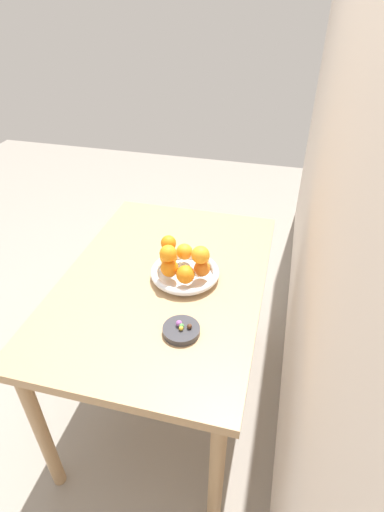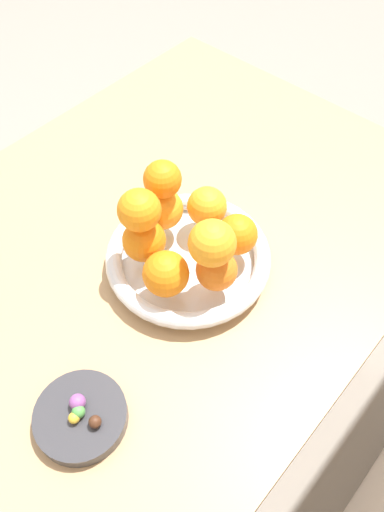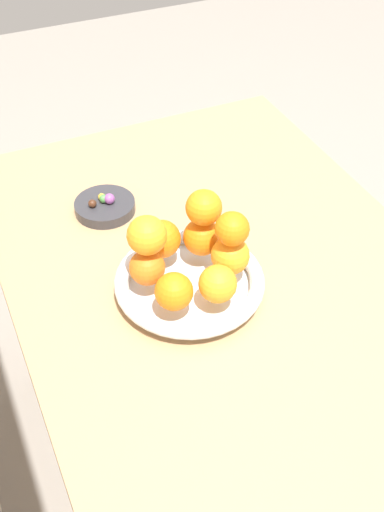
{
  "view_description": "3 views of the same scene",
  "coord_description": "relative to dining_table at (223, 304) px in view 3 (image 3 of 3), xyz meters",
  "views": [
    {
      "loc": [
        1.13,
        0.4,
        1.7
      ],
      "look_at": [
        0.01,
        0.12,
        0.87
      ],
      "focal_mm": 28.0,
      "sensor_mm": 36.0,
      "label": 1
    },
    {
      "loc": [
        0.33,
        0.4,
        1.39
      ],
      "look_at": [
        0.01,
        0.12,
        0.83
      ],
      "focal_mm": 35.0,
      "sensor_mm": 36.0,
      "label": 2
    },
    {
      "loc": [
        -0.75,
        0.4,
        1.54
      ],
      "look_at": [
        -0.04,
        0.08,
        0.84
      ],
      "focal_mm": 45.0,
      "sensor_mm": 36.0,
      "label": 3
    }
  ],
  "objects": [
    {
      "name": "ground_plane",
      "position": [
        0.0,
        0.0,
        -0.65
      ],
      "size": [
        6.0,
        6.0,
        0.0
      ],
      "primitive_type": "plane",
      "color": "gray"
    },
    {
      "name": "dining_table",
      "position": [
        0.0,
        0.0,
        0.0
      ],
      "size": [
        1.1,
        0.76,
        0.74
      ],
      "color": "tan",
      "rests_on": "ground_plane"
    },
    {
      "name": "fruit_bowl",
      "position": [
        -0.02,
        0.08,
        0.11
      ],
      "size": [
        0.26,
        0.26,
        0.04
      ],
      "color": "silver",
      "rests_on": "dining_table"
    },
    {
      "name": "candy_dish",
      "position": [
        0.26,
        0.14,
        0.1
      ],
      "size": [
        0.12,
        0.12,
        0.02
      ],
      "primitive_type": "cylinder",
      "color": "#333338",
      "rests_on": "dining_table"
    },
    {
      "name": "orange_0",
      "position": [
        -0.08,
        0.13,
        0.16
      ],
      "size": [
        0.06,
        0.06,
        0.06
      ],
      "primitive_type": "sphere",
      "color": "orange",
      "rests_on": "fruit_bowl"
    },
    {
      "name": "orange_1",
      "position": [
        -0.09,
        0.06,
        0.16
      ],
      "size": [
        0.06,
        0.06,
        0.06
      ],
      "primitive_type": "sphere",
      "color": "orange",
      "rests_on": "fruit_bowl"
    },
    {
      "name": "orange_2",
      "position": [
        -0.04,
        0.01,
        0.16
      ],
      "size": [
        0.07,
        0.07,
        0.07
      ],
      "primitive_type": "sphere",
      "color": "orange",
      "rests_on": "fruit_bowl"
    },
    {
      "name": "orange_3",
      "position": [
        0.02,
        0.04,
        0.16
      ],
      "size": [
        0.07,
        0.07,
        0.07
      ],
      "primitive_type": "sphere",
      "color": "orange",
      "rests_on": "fruit_bowl"
    },
    {
      "name": "orange_4",
      "position": [
        0.05,
        0.1,
        0.16
      ],
      "size": [
        0.07,
        0.07,
        0.07
      ],
      "primitive_type": "sphere",
      "color": "orange",
      "rests_on": "fruit_bowl"
    },
    {
      "name": "orange_5",
      "position": [
        -0.01,
        0.15,
        0.16
      ],
      "size": [
        0.06,
        0.06,
        0.06
      ],
      "primitive_type": "sphere",
      "color": "orange",
      "rests_on": "fruit_bowl"
    },
    {
      "name": "orange_6",
      "position": [
        -0.0,
        0.15,
        0.22
      ],
      "size": [
        0.07,
        0.07,
        0.07
      ],
      "primitive_type": "sphere",
      "color": "orange",
      "rests_on": "orange_5"
    },
    {
      "name": "orange_7",
      "position": [
        -0.04,
        0.01,
        0.22
      ],
      "size": [
        0.06,
        0.06,
        0.06
      ],
      "primitive_type": "sphere",
      "color": "orange",
      "rests_on": "orange_2"
    },
    {
      "name": "orange_8",
      "position": [
        0.02,
        0.03,
        0.23
      ],
      "size": [
        0.06,
        0.06,
        0.06
      ],
      "primitive_type": "sphere",
      "color": "orange",
      "rests_on": "orange_3"
    },
    {
      "name": "candy_ball_0",
      "position": [
        0.26,
        0.14,
        0.12
      ],
      "size": [
        0.02,
        0.02,
        0.02
      ],
      "primitive_type": "sphere",
      "color": "#4C9947",
      "rests_on": "candy_dish"
    },
    {
      "name": "candy_ball_1",
      "position": [
        0.25,
        0.13,
        0.12
      ],
      "size": [
        0.02,
        0.02,
        0.02
      ],
      "primitive_type": "sphere",
      "color": "#8C4C99",
      "rests_on": "candy_dish"
    },
    {
      "name": "candy_ball_2",
      "position": [
        0.25,
        0.17,
        0.12
      ],
      "size": [
        0.02,
        0.02,
        0.02
      ],
      "primitive_type": "sphere",
      "color": "#472819",
      "rests_on": "candy_dish"
    },
    {
      "name": "candy_ball_3",
      "position": [
        0.27,
        0.15,
        0.12
      ],
      "size": [
        0.02,
        0.02,
        0.02
      ],
      "primitive_type": "sphere",
      "color": "gold",
      "rests_on": "candy_dish"
    }
  ]
}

